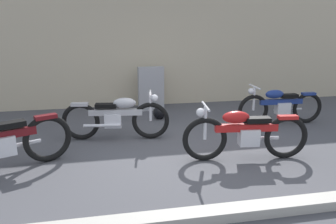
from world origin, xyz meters
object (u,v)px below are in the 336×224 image
(helmet, at_px, (159,113))
(motorcycle_silver, at_px, (117,117))
(stone_marker, at_px, (151,89))
(motorcycle_blue, at_px, (280,106))
(motorcycle_red, at_px, (245,133))

(helmet, bearing_deg, motorcycle_silver, -130.16)
(stone_marker, distance_m, motorcycle_blue, 3.10)
(helmet, distance_m, motorcycle_red, 2.78)
(motorcycle_silver, bearing_deg, helmet, 58.47)
(motorcycle_red, bearing_deg, motorcycle_blue, -125.70)
(stone_marker, bearing_deg, motorcycle_blue, -34.94)
(helmet, xyz_separation_m, motorcycle_blue, (2.48, -0.92, 0.27))
(stone_marker, xyz_separation_m, helmet, (0.06, -0.85, -0.40))
(motorcycle_blue, relative_size, motorcycle_silver, 0.96)
(stone_marker, xyz_separation_m, motorcycle_red, (0.99, -3.46, -0.10))
(helmet, bearing_deg, stone_marker, 94.17)
(stone_marker, height_order, motorcycle_silver, stone_marker)
(stone_marker, bearing_deg, helmet, -85.83)
(helmet, relative_size, motorcycle_silver, 0.15)
(motorcycle_blue, xyz_separation_m, motorcycle_silver, (-3.50, -0.29, 0.02))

